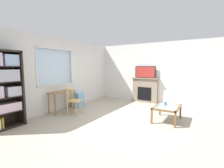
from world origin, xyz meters
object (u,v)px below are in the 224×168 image
tv (145,72)px  sippy_cup (165,103)px  wooden_chair (73,100)px  coffee_table (167,108)px  plastic_drawer_unit (78,100)px  desk_under_window (62,95)px  fireplace (145,90)px  bookshelf (2,87)px

tv → sippy_cup: bearing=-145.2°
wooden_chair → tv: tv is taller
tv → coffee_table: size_ratio=0.97×
wooden_chair → sippy_cup: wooden_chair is taller
plastic_drawer_unit → desk_under_window: bearing=-176.5°
coffee_table → wooden_chair: bearing=108.3°
plastic_drawer_unit → fireplace: size_ratio=0.47×
fireplace → coffee_table: size_ratio=1.29×
plastic_drawer_unit → fireplace: (2.17, -1.96, 0.26)m
wooden_chair → sippy_cup: bearing=-68.7°
bookshelf → desk_under_window: bearing=-3.4°
bookshelf → desk_under_window: (1.77, -0.11, -0.47)m
desk_under_window → tv: bearing=-32.7°
fireplace → sippy_cup: fireplace is taller
sippy_cup → desk_under_window: bearing=108.6°
desk_under_window → fireplace: bearing=-32.6°
plastic_drawer_unit → coffee_table: size_ratio=0.61×
tv → coffee_table: 2.63m
bookshelf → wooden_chair: bookshelf is taller
bookshelf → tv: 5.16m
desk_under_window → sippy_cup: (1.08, -3.22, -0.12)m
desk_under_window → sippy_cup: 3.40m
wooden_chair → sippy_cup: size_ratio=10.00×
fireplace → coffee_table: bearing=-145.7°
desk_under_window → wooden_chair: wooden_chair is taller
plastic_drawer_unit → coffee_table: 3.35m
desk_under_window → sippy_cup: size_ratio=10.29×
desk_under_window → tv: 3.60m
bookshelf → plastic_drawer_unit: bookshelf is taller
sippy_cup → wooden_chair: bearing=111.3°
desk_under_window → fireplace: size_ratio=0.77×
fireplace → tv: bearing=180.0°
desk_under_window → tv: (2.97, -1.91, 0.73)m
desk_under_window → coffee_table: 3.44m
bookshelf → desk_under_window: size_ratio=2.13×
coffee_table → sippy_cup: (0.14, 0.08, 0.11)m
plastic_drawer_unit → tv: bearing=-42.3°
plastic_drawer_unit → bookshelf: bearing=178.8°
plastic_drawer_unit → fireplace: bearing=-42.1°
wooden_chair → coffee_table: wooden_chair is taller
plastic_drawer_unit → sippy_cup: (0.27, -3.27, 0.20)m
wooden_chair → fireplace: bearing=-25.2°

